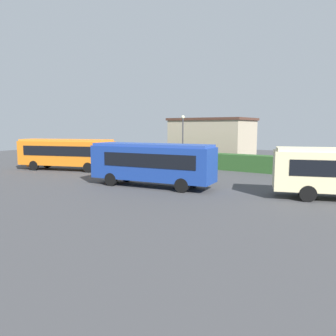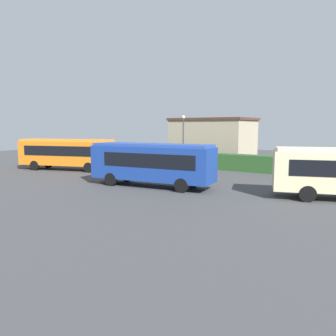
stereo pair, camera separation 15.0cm
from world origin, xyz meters
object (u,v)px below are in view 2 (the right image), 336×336
lamppost (183,136)px  bus_orange (67,152)px  bus_blue (151,162)px  person_left (102,159)px  traffic_cone (29,164)px

lamppost → bus_orange: bearing=-145.7°
bus_blue → person_left: (-11.01, 5.74, -0.85)m
person_left → bus_orange: bearing=150.0°
bus_blue → traffic_cone: size_ratio=16.37×
bus_blue → lamppost: (-3.07, 9.63, 1.66)m
person_left → lamppost: 9.19m
bus_orange → person_left: 3.68m
bus_orange → person_left: bus_orange is taller
bus_orange → person_left: bearing=36.8°
bus_orange → bus_blue: 13.37m
person_left → traffic_cone: size_ratio=3.18×
person_left → traffic_cone: bearing=116.8°
bus_blue → lamppost: 10.25m
lamppost → traffic_cone: bearing=-156.1°
bus_orange → bus_blue: bus_blue is taller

